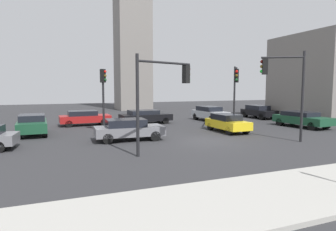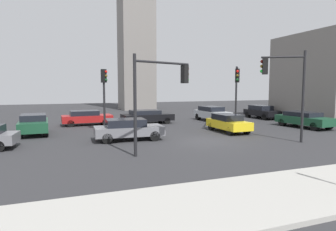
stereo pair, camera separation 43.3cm
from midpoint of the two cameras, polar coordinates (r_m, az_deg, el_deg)
name	(u,v)px [view 1 (the left image)]	position (r m, az deg, el deg)	size (l,w,h in m)	color
ground_plane	(208,141)	(18.75, 7.09, -5.00)	(96.80, 96.80, 0.00)	#2D2D30
traffic_light_0	(235,84)	(24.24, 12.53, 6.02)	(2.41, 3.62, 5.21)	black
traffic_light_1	(164,85)	(15.25, -1.66, 6.03)	(3.47, 1.35, 5.02)	black
traffic_light_2	(284,80)	(19.58, 21.19, 6.56)	(2.32, 1.48, 5.63)	black
traffic_light_3	(103,88)	(22.47, -13.07, 5.21)	(0.48, 0.45, 4.77)	black
car_0	(145,116)	(27.54, -4.93, -0.16)	(4.83, 2.33, 1.28)	black
car_1	(32,124)	(23.16, -25.51, -1.53)	(2.08, 4.26, 1.46)	#19472D
car_2	(258,111)	(33.72, 16.92, 0.78)	(1.79, 4.31, 1.43)	black
car_3	(227,122)	(22.82, 10.95, -1.35)	(1.73, 3.98, 1.36)	yellow
car_4	(84,118)	(27.36, -16.45, -0.38)	(4.44, 2.12, 1.32)	maroon
car_5	(210,113)	(30.02, 7.76, 0.46)	(2.10, 4.56, 1.47)	#ADB2B7
car_6	(302,119)	(27.44, 24.26, -0.58)	(2.44, 4.93, 1.33)	#19472D
car_7	(128,129)	(19.03, -8.40, -2.62)	(4.46, 2.16, 1.38)	slate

